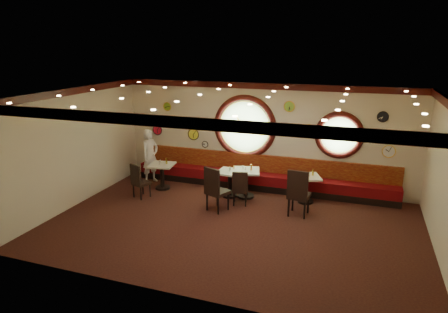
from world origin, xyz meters
TOP-DOWN VIEW (x-y plane):
  - floor at (0.00, 0.00)m, footprint 9.00×6.00m
  - ceiling at (0.00, 0.00)m, footprint 9.00×6.00m
  - wall_back at (0.00, 3.00)m, footprint 9.00×0.02m
  - wall_front at (0.00, -3.00)m, footprint 9.00×0.02m
  - wall_left at (-4.50, 0.00)m, footprint 0.02×6.00m
  - wall_right at (4.50, 0.00)m, footprint 0.02×6.00m
  - molding_back at (0.00, 2.95)m, footprint 9.00×0.10m
  - molding_front at (0.00, -2.95)m, footprint 9.00×0.10m
  - molding_left at (-4.45, 0.00)m, footprint 0.10×6.00m
  - banquette_base at (0.00, 2.72)m, footprint 8.00×0.55m
  - banquette_seat at (0.00, 2.72)m, footprint 8.00×0.55m
  - banquette_back at (0.00, 2.94)m, footprint 8.00×0.10m
  - porthole_left_glass at (-0.60, 3.00)m, footprint 1.66×0.02m
  - porthole_left_frame at (-0.60, 2.98)m, footprint 1.98×0.18m
  - porthole_left_ring at (-0.60, 2.95)m, footprint 1.61×0.03m
  - porthole_right_glass at (2.20, 3.00)m, footprint 1.10×0.02m
  - porthole_right_frame at (2.20, 2.98)m, footprint 1.38×0.18m
  - porthole_right_ring at (2.20, 2.95)m, footprint 1.09×0.03m
  - wall_clock_0 at (3.55, 2.96)m, footprint 0.34×0.03m
  - wall_clock_1 at (-3.60, 2.96)m, footprint 0.32×0.03m
  - wall_clock_2 at (-3.20, 2.96)m, footprint 0.26×0.03m
  - wall_clock_3 at (3.30, 2.96)m, footprint 0.28×0.03m
  - wall_clock_4 at (-2.30, 2.96)m, footprint 0.36×0.03m
  - wall_clock_5 at (-1.90, 2.96)m, footprint 0.20×0.03m
  - wall_clock_6 at (1.35, 2.96)m, footprint 0.22×0.03m
  - wall_clock_7 at (0.75, 2.96)m, footprint 0.30×0.03m
  - table_a at (-2.84, 1.75)m, footprint 0.81×0.81m
  - table_b at (-0.68, 1.82)m, footprint 0.75×0.75m
  - table_c at (-0.22, 1.91)m, footprint 0.92×0.92m
  - table_d at (1.47, 2.10)m, footprint 0.92×0.92m
  - chair_a at (-3.11, 0.84)m, footprint 0.55×0.55m
  - chair_b at (-0.71, 0.66)m, footprint 0.67×0.67m
  - chair_c at (-0.21, 1.28)m, footprint 0.50×0.50m
  - chair_d at (1.41, 1.06)m, footprint 0.57×0.57m
  - condiment_a_salt at (-2.93, 1.83)m, footprint 0.04×0.04m
  - condiment_b_salt at (-0.71, 1.91)m, footprint 0.04×0.04m
  - condiment_c_salt at (-0.33, 1.97)m, footprint 0.04×0.04m
  - condiment_d_salt at (1.37, 2.10)m, footprint 0.04×0.04m
  - condiment_a_pepper at (-2.88, 1.68)m, footprint 0.04×0.04m
  - condiment_b_pepper at (-0.68, 1.77)m, footprint 0.04×0.04m
  - condiment_c_pepper at (-0.24, 1.89)m, footprint 0.04×0.04m
  - condiment_d_pepper at (1.55, 2.10)m, footprint 0.04×0.04m
  - condiment_a_bottle at (-2.72, 1.84)m, footprint 0.06×0.06m
  - condiment_b_bottle at (-0.60, 1.93)m, footprint 0.04×0.04m
  - condiment_c_bottle at (-0.08, 1.95)m, footprint 0.05×0.05m
  - condiment_d_bottle at (1.62, 2.19)m, footprint 0.05×0.05m
  - waiter at (-3.48, 2.20)m, footprint 0.59×0.73m

SIDE VIEW (x-z plane):
  - floor at x=0.00m, z-range 0.00..0.00m
  - banquette_base at x=0.00m, z-range 0.00..0.20m
  - banquette_seat at x=0.00m, z-range 0.20..0.50m
  - table_b at x=-0.68m, z-range 0.10..0.88m
  - table_d at x=1.47m, z-range 0.10..0.88m
  - table_a at x=-2.84m, z-range 0.10..0.89m
  - table_c at x=-0.22m, z-range 0.11..0.94m
  - chair_c at x=-0.21m, z-range 0.26..0.87m
  - chair_a at x=-3.11m, z-range 0.27..0.89m
  - chair_b at x=-0.71m, z-range 0.32..1.08m
  - chair_d at x=1.41m, z-range 0.33..1.11m
  - banquette_back at x=0.00m, z-range 0.48..1.02m
  - condiment_b_salt at x=-0.71m, z-range 0.78..0.88m
  - condiment_d_salt at x=1.37m, z-range 0.78..0.88m
  - condiment_b_pepper at x=-0.68m, z-range 0.78..0.89m
  - condiment_d_pepper at x=1.55m, z-range 0.78..0.89m
  - condiment_a_pepper at x=-2.88m, z-range 0.79..0.89m
  - condiment_a_salt at x=-2.93m, z-range 0.79..0.90m
  - condiment_b_bottle at x=-0.60m, z-range 0.78..0.92m
  - waiter at x=-3.48m, z-range 0.00..1.72m
  - condiment_d_bottle at x=1.62m, z-range 0.78..0.95m
  - condiment_a_bottle at x=-2.72m, z-range 0.79..0.97m
  - condiment_c_salt at x=-0.33m, z-range 0.83..0.93m
  - condiment_c_pepper at x=-0.24m, z-range 0.83..0.94m
  - condiment_c_bottle at x=-0.08m, z-range 0.83..1.00m
  - wall_clock_5 at x=-1.90m, z-range 1.10..1.30m
  - wall_clock_0 at x=3.55m, z-range 1.28..1.62m
  - wall_clock_4 at x=-2.30m, z-range 1.32..1.68m
  - wall_clock_1 at x=-3.60m, z-range 1.39..1.71m
  - wall_back at x=0.00m, z-range 0.00..3.20m
  - wall_front at x=0.00m, z-range 0.00..3.20m
  - wall_left at x=-4.50m, z-range 0.00..3.20m
  - wall_right at x=4.50m, z-range 0.00..3.20m
  - porthole_right_ring at x=2.20m, z-range 1.26..2.34m
  - porthole_right_glass at x=2.20m, z-range 1.25..2.35m
  - porthole_right_frame at x=2.20m, z-range 1.11..2.49m
  - porthole_left_glass at x=-0.60m, z-range 1.02..2.68m
  - porthole_left_frame at x=-0.60m, z-range 0.86..2.84m
  - porthole_left_ring at x=-0.60m, z-range 1.04..2.66m
  - wall_clock_6 at x=1.35m, z-range 1.84..2.06m
  - wall_clock_2 at x=-3.20m, z-range 2.22..2.48m
  - wall_clock_3 at x=3.30m, z-range 2.26..2.54m
  - wall_clock_7 at x=0.75m, z-range 2.40..2.70m
  - molding_back at x=0.00m, z-range 3.02..3.20m
  - molding_front at x=0.00m, z-range 3.02..3.20m
  - molding_left at x=-4.45m, z-range 3.02..3.20m
  - ceiling at x=0.00m, z-range 3.19..3.21m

